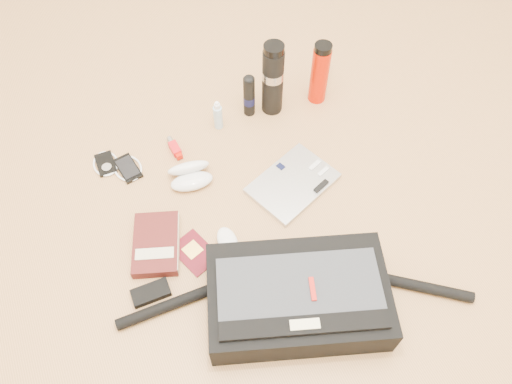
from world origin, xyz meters
TOP-DOWN VIEW (x-y plane):
  - ground at (0.00, 0.00)m, footprint 4.00×4.00m
  - messenger_bag at (-0.02, -0.27)m, footprint 1.00×0.48m
  - laptop at (0.18, 0.13)m, footprint 0.34×0.29m
  - book at (-0.33, 0.09)m, footprint 0.21×0.25m
  - passport at (-0.22, 0.02)m, footprint 0.14×0.17m
  - mouse at (-0.12, 0.01)m, footprint 0.07×0.11m
  - sunglasses_case at (-0.13, 0.30)m, footprint 0.16×0.14m
  - ipod at (-0.39, 0.48)m, footprint 0.09×0.10m
  - phone at (-0.32, 0.43)m, footprint 0.11×0.13m
  - inhaler at (-0.14, 0.44)m, footprint 0.03×0.10m
  - spray_bottle at (0.05, 0.48)m, footprint 0.04×0.04m
  - aerosol_can at (0.18, 0.50)m, footprint 0.05×0.05m
  - thermos_black at (0.27, 0.48)m, footprint 0.08×0.08m
  - thermos_red at (0.45, 0.46)m, footprint 0.08×0.08m

SIDE VIEW (x-z plane):
  - ground at x=0.00m, z-range 0.00..0.00m
  - passport at x=-0.22m, z-range 0.00..0.01m
  - ipod at x=-0.39m, z-range 0.00..0.01m
  - phone at x=-0.32m, z-range 0.00..0.01m
  - laptop at x=0.18m, z-range 0.00..0.02m
  - inhaler at x=-0.14m, z-range 0.00..0.03m
  - mouse at x=-0.12m, z-range 0.00..0.03m
  - book at x=-0.33m, z-range 0.00..0.04m
  - sunglasses_case at x=-0.13m, z-range -0.01..0.07m
  - spray_bottle at x=0.05m, z-range -0.01..0.12m
  - messenger_bag at x=-0.02m, z-range -0.01..0.14m
  - aerosol_can at x=0.18m, z-range 0.00..0.18m
  - thermos_red at x=0.45m, z-range 0.00..0.26m
  - thermos_black at x=0.27m, z-range 0.00..0.30m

